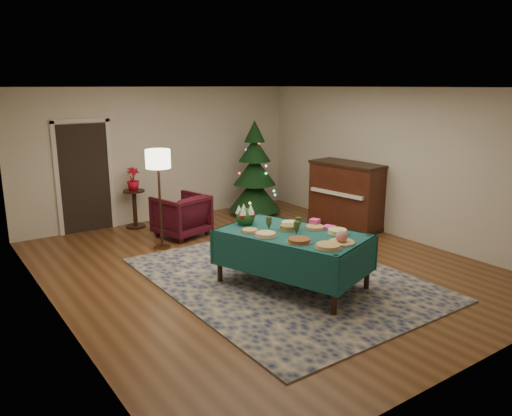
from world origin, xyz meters
TOP-DOWN VIEW (x-y plane):
  - room_shell at (0.00, 0.00)m, footprint 7.00×7.00m
  - doorway at (-1.60, 3.48)m, footprint 1.08×0.04m
  - rug at (-0.05, -0.59)m, footprint 3.23×4.22m
  - buffet_table at (-0.10, -0.88)m, footprint 1.76×2.26m
  - platter_0 at (-0.15, -1.63)m, footprint 0.36×0.36m
  - platter_1 at (0.12, -1.59)m, footprint 0.34×0.34m
  - platter_2 at (0.36, -1.26)m, footprint 0.30×0.30m
  - platter_3 at (-0.30, -1.26)m, footprint 0.34×0.34m
  - platter_4 at (0.27, -0.91)m, footprint 0.30×0.30m
  - platter_5 at (-0.50, -0.80)m, footprint 0.31×0.31m
  - platter_6 at (-0.07, -0.74)m, footprint 0.27×0.27m
  - platter_7 at (0.12, -0.55)m, footprint 0.30×0.30m
  - platter_8 at (-0.57, -0.52)m, footprint 0.25×0.25m
  - goblet_0 at (-0.28, -0.57)m, footprint 0.08×0.08m
  - goblet_1 at (0.05, -0.81)m, footprint 0.08×0.08m
  - goblet_2 at (-0.11, -0.97)m, footprint 0.08×0.08m
  - napkin_stack at (0.44, -1.02)m, footprint 0.20×0.20m
  - gift_box at (0.37, -0.80)m, footprint 0.16×0.16m
  - centerpiece at (-0.39, -0.16)m, footprint 0.28×0.28m
  - armchair at (-0.28, 2.16)m, footprint 1.01×0.97m
  - floor_lamp at (-0.89, 1.70)m, footprint 0.41×0.41m
  - side_table at (-0.77, 3.20)m, footprint 0.42×0.42m
  - potted_plant at (-0.77, 3.20)m, footprint 0.25×0.44m
  - christmas_tree at (1.76, 2.72)m, footprint 1.37×1.37m
  - piano at (2.67, 0.86)m, footprint 0.87×1.55m

SIDE VIEW (x-z plane):
  - rug at x=-0.05m, z-range 0.00..0.02m
  - side_table at x=-0.77m, z-range -0.01..0.74m
  - armchair at x=-0.28m, z-range 0.00..0.86m
  - buffet_table at x=-0.10m, z-range 0.23..1.01m
  - piano at x=2.67m, z-range -0.01..1.27m
  - platter_7 at x=0.12m, z-range 0.77..0.82m
  - platter_4 at x=0.27m, z-range 0.77..0.82m
  - platter_8 at x=-0.57m, z-range 0.77..0.82m
  - napkin_stack at x=0.44m, z-range 0.78..0.82m
  - platter_0 at x=-0.15m, z-range 0.77..0.82m
  - platter_3 at x=-0.30m, z-range 0.77..0.83m
  - platter_5 at x=-0.50m, z-range 0.77..0.83m
  - platter_2 at x=0.36m, z-range 0.77..0.84m
  - platter_6 at x=-0.07m, z-range 0.77..0.85m
  - gift_box at x=0.37m, z-range 0.78..0.88m
  - platter_1 at x=0.12m, z-range 0.76..0.93m
  - potted_plant at x=-0.77m, z-range 0.75..0.99m
  - goblet_0 at x=-0.28m, z-range 0.78..0.96m
  - goblet_1 at x=0.05m, z-range 0.78..0.96m
  - goblet_2 at x=-0.11m, z-range 0.78..0.96m
  - christmas_tree at x=1.76m, z-range -0.10..1.92m
  - centerpiece at x=-0.39m, z-range 0.75..1.07m
  - doorway at x=-1.60m, z-range 0.02..2.18m
  - room_shell at x=0.00m, z-range -2.15..4.85m
  - floor_lamp at x=-0.89m, z-range 0.59..2.30m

